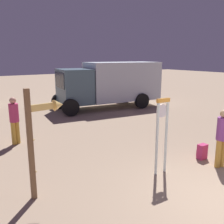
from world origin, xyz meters
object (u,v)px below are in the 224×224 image
at_px(standing_clock, 162,129).
at_px(box_truck_near, 111,83).
at_px(person_near_clock, 222,136).
at_px(person_distant, 14,118).
at_px(arrow_sign, 41,128).
at_px(backpack, 202,152).

relative_size(standing_clock, box_truck_near, 0.31).
relative_size(person_near_clock, person_distant, 0.98).
bearing_deg(box_truck_near, arrow_sign, -132.65).
height_order(standing_clock, person_distant, standing_clock).
relative_size(arrow_sign, backpack, 5.27).
xyz_separation_m(arrow_sign, backpack, (4.66, -0.73, -1.34)).
bearing_deg(standing_clock, arrow_sign, 166.74).
height_order(standing_clock, arrow_sign, arrow_sign).
distance_m(arrow_sign, box_truck_near, 10.03).
bearing_deg(person_distant, person_near_clock, -50.47).
bearing_deg(standing_clock, box_truck_near, 64.43).
height_order(arrow_sign, person_distant, arrow_sign).
bearing_deg(person_distant, backpack, -46.33).
distance_m(backpack, box_truck_near, 8.48).
relative_size(person_near_clock, backpack, 3.58).
xyz_separation_m(arrow_sign, box_truck_near, (6.80, 7.38, -0.05)).
xyz_separation_m(person_near_clock, backpack, (0.06, 0.64, -0.70)).
xyz_separation_m(person_distant, box_truck_near, (6.50, 3.54, 0.57)).
height_order(backpack, box_truck_near, box_truck_near).
bearing_deg(person_near_clock, standing_clock, 157.81).
bearing_deg(person_distant, arrow_sign, -94.45).
bearing_deg(backpack, standing_clock, 178.65).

